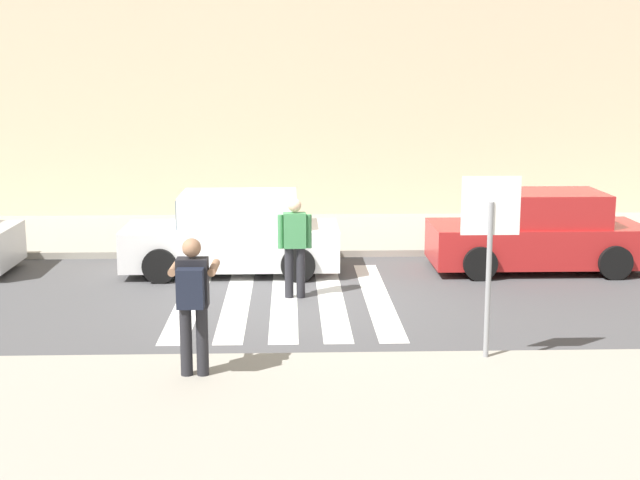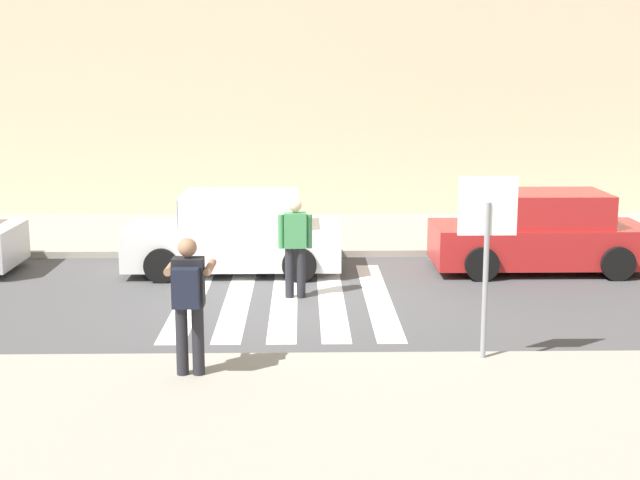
% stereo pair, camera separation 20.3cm
% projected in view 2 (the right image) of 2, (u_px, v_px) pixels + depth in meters
% --- Properties ---
extents(ground_plane, '(120.00, 120.00, 0.00)m').
position_uv_depth(ground_plane, '(284.00, 302.00, 15.08)').
color(ground_plane, '#4C4C4F').
extents(sidewalk_near, '(60.00, 6.00, 0.14)m').
position_uv_depth(sidewalk_near, '(272.00, 452.00, 8.98)').
color(sidewalk_near, '#9E998C').
rests_on(sidewalk_near, ground).
extents(sidewalk_far, '(60.00, 4.80, 0.14)m').
position_uv_depth(sidewalk_far, '(289.00, 233.00, 20.96)').
color(sidewalk_far, '#9E998C').
rests_on(sidewalk_far, ground).
extents(building_facade_far, '(56.00, 4.00, 7.22)m').
position_uv_depth(building_facade_far, '(291.00, 79.00, 24.61)').
color(building_facade_far, beige).
rests_on(building_facade_far, ground).
extents(crosswalk_stripe_0, '(0.44, 5.20, 0.01)m').
position_uv_depth(crosswalk_stripe_0, '(191.00, 299.00, 15.24)').
color(crosswalk_stripe_0, silver).
rests_on(crosswalk_stripe_0, ground).
extents(crosswalk_stripe_1, '(0.44, 5.20, 0.01)m').
position_uv_depth(crosswalk_stripe_1, '(238.00, 299.00, 15.26)').
color(crosswalk_stripe_1, silver).
rests_on(crosswalk_stripe_1, ground).
extents(crosswalk_stripe_2, '(0.44, 5.20, 0.01)m').
position_uv_depth(crosswalk_stripe_2, '(285.00, 298.00, 15.27)').
color(crosswalk_stripe_2, silver).
rests_on(crosswalk_stripe_2, ground).
extents(crosswalk_stripe_3, '(0.44, 5.20, 0.01)m').
position_uv_depth(crosswalk_stripe_3, '(331.00, 298.00, 15.29)').
color(crosswalk_stripe_3, silver).
rests_on(crosswalk_stripe_3, ground).
extents(crosswalk_stripe_4, '(0.44, 5.20, 0.01)m').
position_uv_depth(crosswalk_stripe_4, '(378.00, 298.00, 15.30)').
color(crosswalk_stripe_4, silver).
rests_on(crosswalk_stripe_4, ground).
extents(stop_sign, '(0.76, 0.08, 2.39)m').
position_uv_depth(stop_sign, '(487.00, 227.00, 11.41)').
color(stop_sign, gray).
rests_on(stop_sign, sidewalk_near).
extents(photographer_with_backpack, '(0.59, 0.85, 1.72)m').
position_uv_depth(photographer_with_backpack, '(188.00, 295.00, 10.85)').
color(photographer_with_backpack, '#232328').
rests_on(photographer_with_backpack, sidewalk_near).
extents(pedestrian_crossing, '(0.58, 0.26, 1.72)m').
position_uv_depth(pedestrian_crossing, '(295.00, 242.00, 15.17)').
color(pedestrian_crossing, '#232328').
rests_on(pedestrian_crossing, ground).
extents(parked_car_white, '(4.10, 1.92, 1.55)m').
position_uv_depth(parked_car_white, '(236.00, 235.00, 17.18)').
color(parked_car_white, white).
rests_on(parked_car_white, ground).
extents(parked_car_red, '(4.10, 1.92, 1.55)m').
position_uv_depth(parked_car_red, '(541.00, 234.00, 17.30)').
color(parked_car_red, red).
rests_on(parked_car_red, ground).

